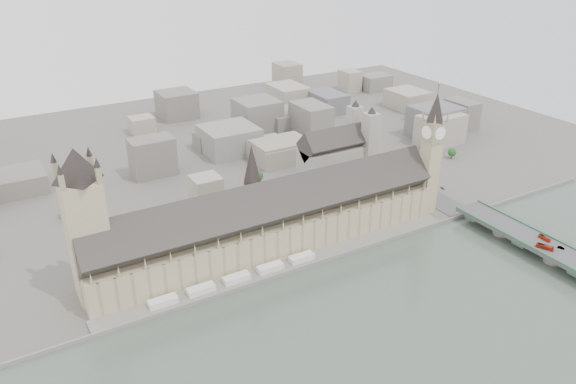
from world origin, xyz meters
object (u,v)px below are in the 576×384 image
palace_of_westminster (270,222)px  red_bus_north (545,247)px  victoria_tower (85,219)px  car_silver (561,248)px  westminster_abbey (338,156)px  red_bus_south (544,238)px  car_approach (443,188)px  elizabeth_tower (432,145)px  westminster_bridge (544,251)px

palace_of_westminster → red_bus_north: palace_of_westminster is taller
victoria_tower → car_silver: 316.59m
victoria_tower → red_bus_north: (278.43, -116.83, -43.34)m
westminster_abbey → red_bus_south: 186.64m
car_silver → palace_of_westminster: bearing=124.5°
palace_of_westminster → victoria_tower: victoria_tower is taller
westminster_abbey → red_bus_north: bearing=-76.2°
victoria_tower → car_silver: victoria_tower is taller
westminster_abbey → red_bus_south: bearing=-72.4°
car_approach → victoria_tower: bearing=-171.8°
elizabeth_tower → victoria_tower: elizabeth_tower is taller
red_bus_south → westminster_bridge: bearing=-130.3°
red_bus_north → car_approach: size_ratio=2.26×
westminster_bridge → westminster_abbey: 190.56m
palace_of_westminster → car_silver: bearing=-34.9°
westminster_abbey → car_silver: bearing=-73.8°
victoria_tower → car_approach: (287.70, -9.18, -44.21)m
westminster_abbey → red_bus_south: (56.18, -177.47, -13.49)m
victoria_tower → car_silver: size_ratio=22.14×
palace_of_westminster → car_approach: bearing=-1.0°
palace_of_westminster → westminster_bridge: 195.05m
westminster_bridge → car_silver: 11.62m
westminster_bridge → red_bus_south: red_bus_south is taller
westminster_abbey → car_silver: westminster_abbey is taller
victoria_tower → westminster_bridge: victoria_tower is taller
victoria_tower → red_bus_north: 305.04m
palace_of_westminster → red_bus_south: size_ratio=27.53×
elizabeth_tower → westminster_abbey: elizabeth_tower is taller
victoria_tower → westminster_bridge: (284.00, -113.50, -50.08)m
car_approach → elizabeth_tower: bearing=-152.4°
red_bus_north → elizabeth_tower: bearing=76.5°
elizabeth_tower → red_bus_north: elizabeth_tower is taller
westminster_bridge → red_bus_south: (5.11, 5.03, 6.47)m
red_bus_north → car_approach: bearing=61.1°
westminster_bridge → car_silver: (4.60, -8.92, 5.87)m
westminster_bridge → red_bus_north: (-5.57, -3.33, 6.74)m
victoria_tower → westminster_bridge: 309.91m
car_silver → car_approach: car_approach is taller
elizabeth_tower → westminster_abbey: size_ratio=1.58×
palace_of_westminster → victoria_tower: bearing=177.0°
westminster_bridge → westminster_abbey: size_ratio=4.78×
elizabeth_tower → victoria_tower: 260.64m
red_bus_south → car_approach: size_ratio=1.87×
westminster_bridge → westminster_abbey: (-51.08, 182.50, 19.96)m
westminster_bridge → elizabeth_tower: bearing=104.1°
palace_of_westminster → car_approach: size_ratio=51.45×
palace_of_westminster → elizabeth_tower: (138.00, -11.70, 35.38)m
victoria_tower → westminster_abbey: 244.79m
palace_of_westminster → car_approach: 166.13m
westminster_bridge → palace_of_westminster: bearing=146.5°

